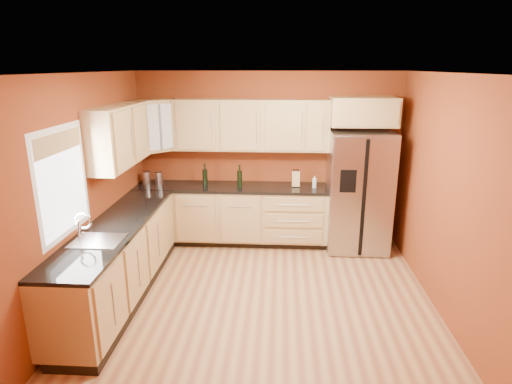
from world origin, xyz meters
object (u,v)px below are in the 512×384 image
(refrigerator, at_px, (358,191))
(knife_block, at_px, (296,179))
(canister_left, at_px, (147,178))
(soap_dispenser, at_px, (314,182))
(wine_bottle_a, at_px, (240,176))

(refrigerator, xyz_separation_m, knife_block, (-0.92, 0.11, 0.14))
(canister_left, bearing_deg, refrigerator, -1.52)
(canister_left, relative_size, soap_dispenser, 1.11)
(canister_left, relative_size, knife_block, 0.88)
(refrigerator, bearing_deg, canister_left, 178.48)
(refrigerator, height_order, soap_dispenser, refrigerator)
(refrigerator, distance_m, soap_dispenser, 0.66)
(canister_left, height_order, soap_dispenser, canister_left)
(knife_block, bearing_deg, canister_left, -179.63)
(wine_bottle_a, bearing_deg, knife_block, 5.98)
(canister_left, distance_m, soap_dispenser, 2.55)
(soap_dispenser, bearing_deg, knife_block, 166.75)
(wine_bottle_a, height_order, soap_dispenser, wine_bottle_a)
(knife_block, relative_size, soap_dispenser, 1.26)
(knife_block, distance_m, soap_dispenser, 0.28)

